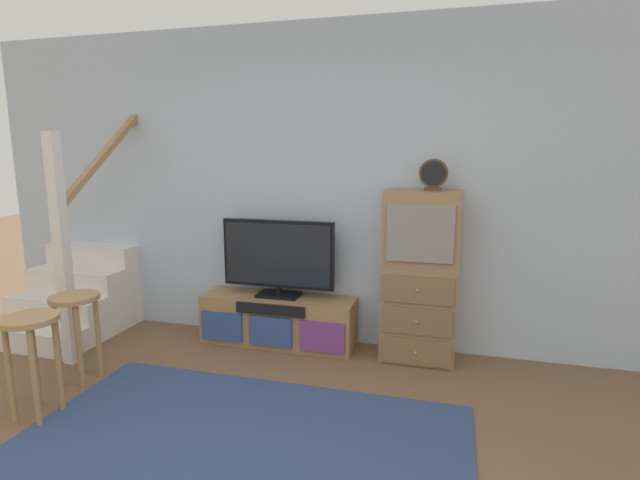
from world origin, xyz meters
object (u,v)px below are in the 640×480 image
object	(u,v)px
television	(278,256)
bar_stool_near	(32,342)
media_console	(278,320)
bar_stool_far	(76,317)
side_cabinet	(420,277)
desk_clock	(434,175)

from	to	relation	value
television	bar_stool_near	size ratio (longest dim) A/B	1.48
media_console	bar_stool_far	distance (m)	1.57
side_cabinet	media_console	bearing A→B (deg)	-179.50
desk_clock	bar_stool_near	distance (m)	2.93
media_console	bar_stool_near	distance (m)	1.87
desk_clock	bar_stool_near	size ratio (longest dim) A/B	0.36
television	bar_stool_near	distance (m)	1.88
desk_clock	bar_stool_far	size ratio (longest dim) A/B	0.37
desk_clock	media_console	bearing A→B (deg)	179.79
bar_stool_far	television	bearing A→B (deg)	42.19
television	bar_stool_far	size ratio (longest dim) A/B	1.52
television	bar_stool_far	world-z (taller)	television
desk_clock	bar_stool_far	xyz separation A→B (m)	(-2.42, -1.02, -0.99)
television	bar_stool_near	world-z (taller)	television
side_cabinet	bar_stool_far	xyz separation A→B (m)	(-2.35, -1.04, -0.19)
side_cabinet	bar_stool_near	bearing A→B (deg)	-145.87
desk_clock	side_cabinet	bearing A→B (deg)	168.34
media_console	television	xyz separation A→B (m)	(-0.00, 0.02, 0.56)
media_console	side_cabinet	xyz separation A→B (m)	(1.19, 0.01, 0.47)
media_console	television	bearing A→B (deg)	90.00
bar_stool_far	bar_stool_near	bearing A→B (deg)	-77.96
media_console	bar_stool_near	size ratio (longest dim) A/B	2.01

